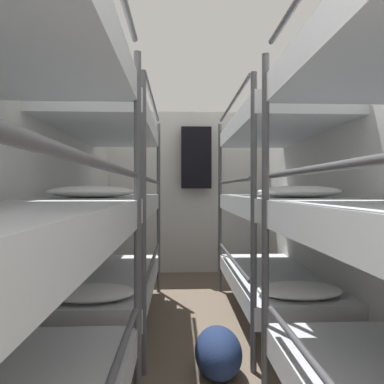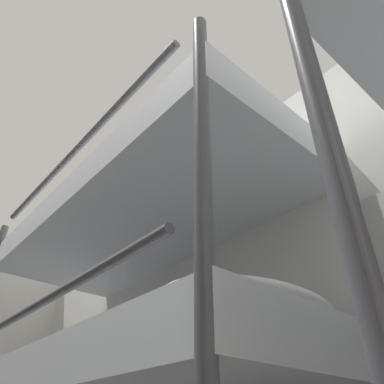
% 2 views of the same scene
% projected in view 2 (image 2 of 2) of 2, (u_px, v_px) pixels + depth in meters
% --- Properties ---
extents(wall_right, '(0.06, 5.68, 2.41)m').
position_uv_depth(wall_right, '(381.00, 330.00, 1.24)').
color(wall_right, silver).
rests_on(wall_right, ground_plane).
extents(bunk_stack_right_far, '(0.82, 1.91, 2.09)m').
position_uv_depth(bunk_stack_right_far, '(128.00, 376.00, 1.47)').
color(bunk_stack_right_far, '#4C4C51').
rests_on(bunk_stack_right_far, ground_plane).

